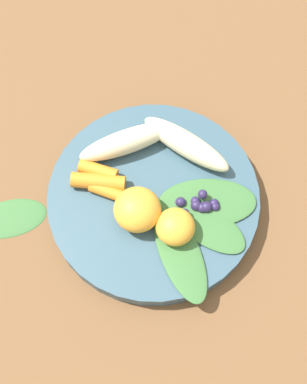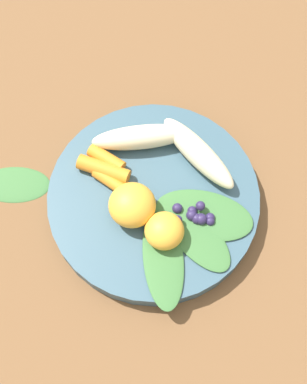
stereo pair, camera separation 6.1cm
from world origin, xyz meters
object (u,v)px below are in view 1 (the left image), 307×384
object	(u,v)px
banana_peeled_left	(127,142)
orange_segment_near	(175,227)
banana_peeled_right	(186,144)
bowl	(154,199)
kale_leaf_stray	(10,218)

from	to	relation	value
banana_peeled_left	orange_segment_near	distance (m)	0.12
banana_peeled_right	banana_peeled_left	bearing A→B (deg)	32.39
bowl	kale_leaf_stray	bearing A→B (deg)	-121.27
bowl	banana_peeled_right	bearing A→B (deg)	109.39
orange_segment_near	kale_leaf_stray	world-z (taller)	orange_segment_near
banana_peeled_left	kale_leaf_stray	bearing A→B (deg)	9.22
banana_peeled_left	kale_leaf_stray	distance (m)	0.17
kale_leaf_stray	bowl	bearing A→B (deg)	173.32
banana_peeled_left	orange_segment_near	xyz separation A→B (m)	(0.12, -0.02, 0.00)
bowl	orange_segment_near	size ratio (longest dim) A/B	5.64
banana_peeled_right	orange_segment_near	distance (m)	0.11
bowl	banana_peeled_right	size ratio (longest dim) A/B	2.10
banana_peeled_left	banana_peeled_right	distance (m)	0.07
banana_peeled_right	kale_leaf_stray	size ratio (longest dim) A/B	1.35
kale_leaf_stray	orange_segment_near	bearing A→B (deg)	159.51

